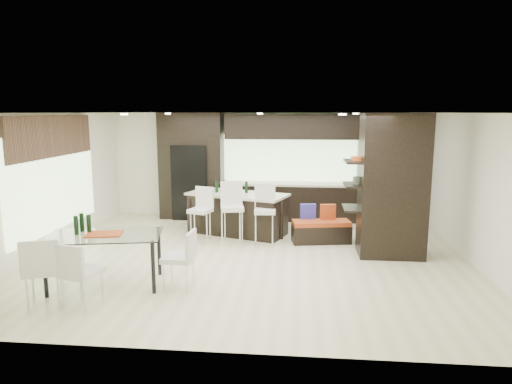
# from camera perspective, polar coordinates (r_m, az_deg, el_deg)

# --- Properties ---
(ground) EXTENTS (8.00, 8.00, 0.00)m
(ground) POSITION_cam_1_polar(r_m,az_deg,el_deg) (8.74, -0.38, -8.13)
(ground) COLOR beige
(ground) RESTS_ON ground
(back_wall) EXTENTS (8.00, 0.02, 2.70)m
(back_wall) POSITION_cam_1_polar(r_m,az_deg,el_deg) (11.87, 1.33, 3.37)
(back_wall) COLOR white
(back_wall) RESTS_ON ground
(left_wall) EXTENTS (0.02, 7.00, 2.70)m
(left_wall) POSITION_cam_1_polar(r_m,az_deg,el_deg) (9.68, -24.68, 0.94)
(left_wall) COLOR white
(left_wall) RESTS_ON ground
(right_wall) EXTENTS (0.02, 7.00, 2.70)m
(right_wall) POSITION_cam_1_polar(r_m,az_deg,el_deg) (8.95, 26.01, 0.18)
(right_wall) COLOR white
(right_wall) RESTS_ON ground
(ceiling) EXTENTS (8.00, 7.00, 0.02)m
(ceiling) POSITION_cam_1_polar(r_m,az_deg,el_deg) (8.31, -0.40, 9.86)
(ceiling) COLOR white
(ceiling) RESTS_ON ground
(window_left) EXTENTS (0.04, 3.20, 1.90)m
(window_left) POSITION_cam_1_polar(r_m,az_deg,el_deg) (9.83, -23.90, 1.12)
(window_left) COLOR #B2D199
(window_left) RESTS_ON left_wall
(window_back) EXTENTS (3.40, 0.04, 1.20)m
(window_back) POSITION_cam_1_polar(r_m,az_deg,el_deg) (11.78, 4.24, 4.27)
(window_back) COLOR #B2D199
(window_back) RESTS_ON back_wall
(stone_accent) EXTENTS (0.08, 3.00, 0.80)m
(stone_accent) POSITION_cam_1_polar(r_m,az_deg,el_deg) (9.73, -24.12, 6.37)
(stone_accent) COLOR brown
(stone_accent) RESTS_ON left_wall
(ceiling_spots) EXTENTS (4.00, 3.00, 0.02)m
(ceiling_spots) POSITION_cam_1_polar(r_m,az_deg,el_deg) (8.56, -0.23, 9.73)
(ceiling_spots) COLOR white
(ceiling_spots) RESTS_ON ceiling
(back_cabinetry) EXTENTS (6.80, 0.68, 2.70)m
(back_cabinetry) POSITION_cam_1_polar(r_m,az_deg,el_deg) (11.52, 3.69, 3.15)
(back_cabinetry) COLOR black
(back_cabinetry) RESTS_ON ground
(refrigerator) EXTENTS (0.90, 0.68, 1.90)m
(refrigerator) POSITION_cam_1_polar(r_m,az_deg,el_deg) (11.84, -8.03, 1.30)
(refrigerator) COLOR black
(refrigerator) RESTS_ON ground
(partition_column) EXTENTS (1.20, 0.80, 2.70)m
(partition_column) POSITION_cam_1_polar(r_m,az_deg,el_deg) (8.95, 16.69, 0.77)
(partition_column) COLOR black
(partition_column) RESTS_ON ground
(kitchen_island) EXTENTS (2.40, 1.64, 0.92)m
(kitchen_island) POSITION_cam_1_polar(r_m,az_deg,el_deg) (10.29, -2.33, -2.70)
(kitchen_island) COLOR black
(kitchen_island) RESTS_ON ground
(stool_left) EXTENTS (0.52, 0.52, 0.94)m
(stool_left) POSITION_cam_1_polar(r_m,az_deg,el_deg) (9.66, -6.95, -3.55)
(stool_left) COLOR silver
(stool_left) RESTS_ON ground
(stool_mid) EXTENTS (0.54, 0.54, 1.04)m
(stool_mid) POSITION_cam_1_polar(r_m,az_deg,el_deg) (9.50, -2.98, -3.40)
(stool_mid) COLOR silver
(stool_mid) RESTS_ON ground
(stool_right) EXTENTS (0.46, 0.46, 0.97)m
(stool_right) POSITION_cam_1_polar(r_m,az_deg,el_deg) (9.45, 1.11, -3.68)
(stool_right) COLOR silver
(stool_right) RESTS_ON ground
(bench) EXTENTS (1.27, 0.66, 0.47)m
(bench) POSITION_cam_1_polar(r_m,az_deg,el_deg) (9.73, 8.14, -4.91)
(bench) COLOR black
(bench) RESTS_ON ground
(floor_vase) EXTENTS (0.44, 0.44, 1.21)m
(floor_vase) POSITION_cam_1_polar(r_m,az_deg,el_deg) (9.55, 14.09, -3.11)
(floor_vase) COLOR #404A35
(floor_vase) RESTS_ON ground
(dining_table) EXTENTS (1.88, 1.29, 0.83)m
(dining_table) POSITION_cam_1_polar(r_m,az_deg,el_deg) (7.64, -18.27, -8.08)
(dining_table) COLOR white
(dining_table) RESTS_ON ground
(chair_near) EXTENTS (0.58, 0.58, 0.88)m
(chair_near) POSITION_cam_1_polar(r_m,az_deg,el_deg) (6.94, -20.96, -9.86)
(chair_near) COLOR silver
(chair_near) RESTS_ON ground
(chair_far) EXTENTS (0.66, 0.66, 0.94)m
(chair_far) POSITION_cam_1_polar(r_m,az_deg,el_deg) (7.17, -24.95, -9.27)
(chair_far) COLOR silver
(chair_far) RESTS_ON ground
(chair_end) EXTENTS (0.48, 0.48, 0.84)m
(chair_end) POSITION_cam_1_polar(r_m,az_deg,el_deg) (7.25, -9.65, -8.62)
(chair_end) COLOR silver
(chair_end) RESTS_ON ground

